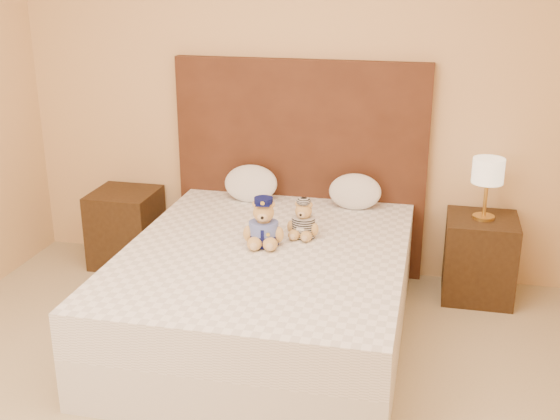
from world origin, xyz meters
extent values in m
cube|color=#E7BA7E|center=(0.00, 2.25, 1.35)|extent=(4.00, 0.04, 2.70)
cube|color=white|center=(0.00, 1.20, 0.15)|extent=(1.60, 2.00, 0.30)
cube|color=white|center=(0.00, 1.20, 0.43)|extent=(1.60, 2.00, 0.25)
cube|color=#502918|center=(0.00, 2.21, 0.75)|extent=(1.75, 0.08, 1.50)
cube|color=#382411|center=(-1.25, 2.00, 0.28)|extent=(0.45, 0.45, 0.55)
cube|color=#382411|center=(1.25, 2.00, 0.28)|extent=(0.45, 0.45, 0.55)
cylinder|color=gold|center=(1.25, 2.00, 0.56)|extent=(0.14, 0.14, 0.02)
cylinder|color=gold|center=(1.25, 2.00, 0.69)|extent=(0.02, 0.02, 0.26)
cylinder|color=beige|center=(1.25, 2.00, 0.87)|extent=(0.20, 0.20, 0.16)
ellipsoid|color=white|center=(-0.31, 2.03, 0.68)|extent=(0.37, 0.24, 0.26)
ellipsoid|color=white|center=(0.41, 2.03, 0.67)|extent=(0.35, 0.23, 0.25)
camera|label=1|loc=(0.91, -2.42, 2.11)|focal=45.00mm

